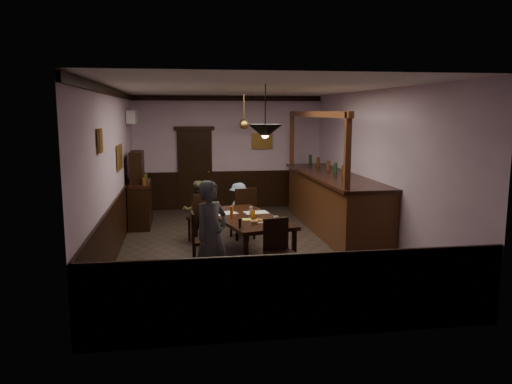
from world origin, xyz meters
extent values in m
cube|color=#2D2621|center=(0.00, 0.00, -0.01)|extent=(5.00, 8.00, 0.01)
cube|color=white|center=(0.00, 0.00, 3.00)|extent=(5.00, 8.00, 0.01)
cube|color=#BFA5C0|center=(0.00, 4.00, 1.50)|extent=(5.00, 0.01, 3.00)
cube|color=#BFA5C0|center=(0.00, -4.00, 1.50)|extent=(5.00, 0.01, 3.00)
cube|color=#BFA5C0|center=(-2.50, 0.00, 1.50)|extent=(0.01, 8.00, 3.00)
cube|color=#BFA5C0|center=(2.50, 0.00, 1.50)|extent=(0.01, 8.00, 3.00)
cube|color=black|center=(-0.16, -0.72, 0.72)|extent=(1.50, 2.38, 0.06)
cube|color=black|center=(-0.32, -1.81, 0.34)|extent=(0.07, 0.07, 0.69)
cube|color=black|center=(0.49, -1.61, 0.34)|extent=(0.07, 0.07, 0.69)
cube|color=black|center=(-0.82, 0.17, 0.34)|extent=(0.07, 0.07, 0.69)
cube|color=black|center=(0.00, 0.37, 0.34)|extent=(0.07, 0.07, 0.69)
cube|color=black|center=(-0.93, 0.48, 0.47)|extent=(0.55, 0.55, 0.05)
cube|color=black|center=(-0.87, 0.29, 0.75)|extent=(0.43, 0.17, 0.52)
cube|color=black|center=(-0.81, 0.70, 0.22)|extent=(0.04, 0.04, 0.45)
cube|color=black|center=(-1.15, 0.60, 0.22)|extent=(0.04, 0.04, 0.45)
cube|color=black|center=(-0.70, 0.36, 0.22)|extent=(0.04, 0.04, 0.45)
cube|color=black|center=(-1.04, 0.26, 0.22)|extent=(0.04, 0.04, 0.45)
cube|color=black|center=(-0.05, 0.70, 0.49)|extent=(0.55, 0.55, 0.05)
cube|color=black|center=(-0.01, 0.49, 0.79)|extent=(0.46, 0.14, 0.55)
cube|color=black|center=(0.09, 0.92, 0.24)|extent=(0.04, 0.04, 0.47)
cube|color=black|center=(-0.27, 0.84, 0.24)|extent=(0.04, 0.04, 0.47)
cube|color=black|center=(0.17, 0.56, 0.24)|extent=(0.04, 0.04, 0.47)
cube|color=black|center=(-0.19, 0.48, 0.24)|extent=(0.04, 0.04, 0.47)
cube|color=black|center=(0.18, -2.08, 0.45)|extent=(0.50, 0.50, 0.05)
cube|color=black|center=(0.13, -1.90, 0.71)|extent=(0.41, 0.14, 0.50)
cube|color=black|center=(0.05, -2.28, 0.21)|extent=(0.04, 0.04, 0.43)
cube|color=black|center=(0.38, -2.20, 0.21)|extent=(0.04, 0.04, 0.43)
cube|color=black|center=(-0.02, -1.95, 0.21)|extent=(0.04, 0.04, 0.43)
cube|color=black|center=(0.30, -1.88, 0.21)|extent=(0.04, 0.04, 0.43)
cube|color=black|center=(-0.94, -1.12, 0.43)|extent=(0.42, 0.42, 0.05)
cube|color=black|center=(-1.12, -1.13, 0.69)|extent=(0.05, 0.41, 0.48)
cube|color=black|center=(-0.77, -1.28, 0.21)|extent=(0.04, 0.04, 0.41)
cube|color=black|center=(-0.78, -0.95, 0.21)|extent=(0.04, 0.04, 0.41)
cube|color=black|center=(-1.09, -1.29, 0.21)|extent=(0.04, 0.04, 0.41)
cube|color=black|center=(-1.11, -0.96, 0.21)|extent=(0.04, 0.04, 0.41)
imported|color=#52565E|center=(-0.88, -2.19, 0.80)|extent=(0.69, 0.67, 1.60)
imported|color=brown|center=(-0.97, 0.67, 0.61)|extent=(0.65, 0.54, 1.21)
imported|color=slate|center=(-0.10, 0.89, 0.56)|extent=(0.83, 0.68, 1.12)
cube|color=silver|center=(-0.51, -0.40, 0.75)|extent=(0.50, 0.44, 0.01)
cube|color=silver|center=(0.06, -0.42, 0.75)|extent=(0.46, 0.36, 0.01)
cube|color=#E1E654|center=(-0.19, -0.97, 0.75)|extent=(0.18, 0.18, 0.00)
cylinder|color=white|center=(0.27, -1.17, 0.76)|extent=(0.15, 0.15, 0.01)
imported|color=white|center=(0.28, -1.18, 0.80)|extent=(0.10, 0.10, 0.07)
cylinder|color=white|center=(-0.06, -1.25, 0.76)|extent=(0.22, 0.22, 0.01)
torus|color=#C68C47|center=(-0.11, -1.30, 0.79)|extent=(0.13, 0.13, 0.04)
torus|color=#C68C47|center=(-0.02, -1.22, 0.79)|extent=(0.13, 0.13, 0.04)
cylinder|color=#FFA715|center=(-0.06, -0.83, 0.81)|extent=(0.07, 0.07, 0.12)
cylinder|color=#BF721E|center=(-0.43, -0.78, 0.85)|extent=(0.06, 0.06, 0.20)
cylinder|color=silver|center=(-0.06, -0.61, 0.82)|extent=(0.06, 0.06, 0.15)
cylinder|color=black|center=(-0.38, -1.53, 0.82)|extent=(0.04, 0.04, 0.14)
cube|color=black|center=(-2.20, 2.14, 0.46)|extent=(0.46, 1.29, 0.92)
cube|color=black|center=(-2.20, 2.14, 0.96)|extent=(0.44, 1.24, 0.07)
cube|color=black|center=(-2.25, 2.14, 1.33)|extent=(0.28, 0.83, 0.74)
cube|color=#452312|center=(2.00, 1.08, 0.59)|extent=(0.97, 4.51, 1.18)
cube|color=black|center=(1.98, 1.08, 1.20)|extent=(1.07, 4.62, 0.06)
cube|color=#452312|center=(1.57, 1.08, 2.52)|extent=(0.10, 4.40, 0.12)
cube|color=#452312|center=(1.57, -1.06, 1.88)|extent=(0.10, 0.10, 1.40)
cube|color=#452312|center=(1.57, 3.23, 1.88)|extent=(0.10, 0.10, 1.40)
cube|color=black|center=(-0.90, 3.95, 1.05)|extent=(0.90, 0.06, 2.10)
cube|color=white|center=(-2.38, 2.90, 2.45)|extent=(0.20, 0.85, 0.30)
cube|color=olive|center=(-2.46, -1.60, 2.15)|extent=(0.04, 0.28, 0.36)
cube|color=olive|center=(-2.46, 0.80, 1.70)|extent=(0.04, 0.62, 0.48)
cube|color=olive|center=(0.90, 3.96, 1.80)|extent=(0.55, 0.04, 0.42)
cylinder|color=black|center=(0.03, -1.50, 2.64)|extent=(0.02, 0.02, 0.73)
cone|color=black|center=(0.03, -1.50, 2.27)|extent=(0.56, 0.56, 0.22)
sphere|color=#FFD88C|center=(0.03, -1.50, 2.22)|extent=(0.12, 0.12, 0.12)
cylinder|color=#BF8C3F|center=(0.10, 1.53, 2.65)|extent=(0.02, 0.02, 0.70)
cone|color=#BF8C3F|center=(0.10, 1.53, 2.30)|extent=(0.20, 0.20, 0.22)
sphere|color=#FFD88C|center=(0.10, 1.53, 2.25)|extent=(0.12, 0.12, 0.12)
cylinder|color=#BF8C3F|center=(0.30, 3.18, 2.65)|extent=(0.02, 0.02, 0.70)
cone|color=#BF8C3F|center=(0.30, 3.18, 2.30)|extent=(0.20, 0.20, 0.22)
sphere|color=#FFD88C|center=(0.30, 3.18, 2.25)|extent=(0.12, 0.12, 0.12)
camera|label=1|loc=(-1.32, -9.25, 2.57)|focal=35.00mm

